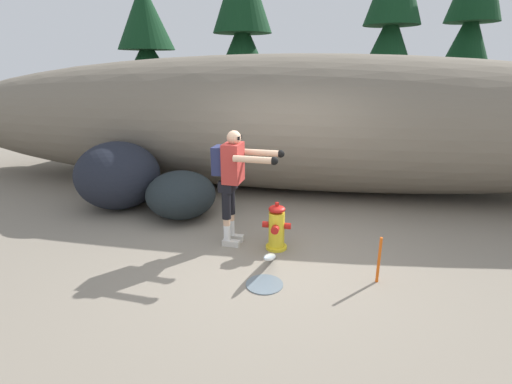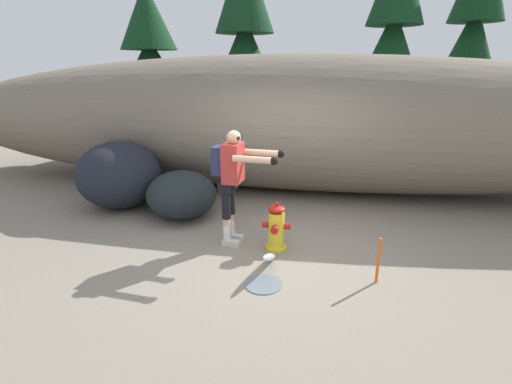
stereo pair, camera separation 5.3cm
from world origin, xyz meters
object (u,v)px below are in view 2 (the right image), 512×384
at_px(fire_hydrant, 276,228).
at_px(boulder_mid, 119,175).
at_px(utility_worker, 233,174).
at_px(survey_stake, 378,261).
at_px(boulder_large, 182,194).

xyz_separation_m(fire_hydrant, boulder_mid, (-3.13, 1.16, 0.30)).
height_order(utility_worker, survey_stake, utility_worker).
xyz_separation_m(fire_hydrant, survey_stake, (1.36, -0.68, -0.03)).
bearing_deg(fire_hydrant, boulder_large, 152.44).
relative_size(fire_hydrant, utility_worker, 0.42).
xyz_separation_m(boulder_mid, survey_stake, (4.49, -1.84, -0.32)).
xyz_separation_m(boulder_large, boulder_mid, (-1.30, 0.20, 0.22)).
bearing_deg(fire_hydrant, utility_worker, 175.75).
bearing_deg(boulder_mid, fire_hydrant, -20.37).
distance_m(boulder_large, survey_stake, 3.59).
xyz_separation_m(utility_worker, boulder_large, (-1.18, 0.91, -0.68)).
xyz_separation_m(utility_worker, boulder_mid, (-2.48, 1.11, -0.46)).
bearing_deg(fire_hydrant, survey_stake, -26.52).
xyz_separation_m(fire_hydrant, boulder_large, (-1.83, 0.96, 0.08)).
relative_size(boulder_large, survey_stake, 2.25).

